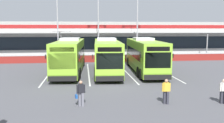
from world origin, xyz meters
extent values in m
plane|color=#4C4C51|center=(0.00, 0.00, 0.00)|extent=(200.00, 200.00, 0.00)
cube|color=silver|center=(0.00, 27.00, 2.75)|extent=(70.00, 10.00, 5.50)
cube|color=#19232D|center=(0.00, 21.98, 2.30)|extent=(66.00, 0.08, 2.20)
cube|color=maroon|center=(0.00, 21.97, 5.15)|extent=(68.00, 0.08, 0.60)
cube|color=beige|center=(0.00, 20.50, 4.20)|extent=(67.00, 3.00, 0.24)
cube|color=gray|center=(0.00, 27.00, 5.75)|extent=(70.00, 10.00, 0.50)
cylinder|color=#999999|center=(-6.20, 19.30, 2.10)|extent=(0.20, 0.20, 4.20)
cylinder|color=#999999|center=(6.20, 19.30, 2.10)|extent=(0.20, 0.20, 4.20)
cylinder|color=#999999|center=(18.60, 19.30, 2.10)|extent=(0.20, 0.20, 4.20)
cube|color=maroon|center=(0.00, 14.50, 0.50)|extent=(60.00, 0.36, 1.00)
cube|color=#B2B2B2|center=(0.00, 14.50, 1.05)|extent=(60.00, 0.40, 0.10)
cube|color=#8CC633|center=(-4.11, 6.34, 1.91)|extent=(3.18, 12.12, 3.19)
cube|color=olive|center=(-4.11, 6.34, 0.59)|extent=(3.20, 12.14, 0.56)
cube|color=black|center=(-4.09, 6.74, 2.15)|extent=(3.09, 9.72, 0.96)
cube|color=black|center=(-4.43, 0.40, 2.05)|extent=(2.31, 0.22, 1.40)
cube|color=black|center=(-4.43, 0.39, 3.05)|extent=(2.05, 0.19, 0.40)
cube|color=silver|center=(-4.06, 7.34, 3.64)|extent=(2.20, 2.90, 0.28)
cube|color=black|center=(-4.44, 0.29, 0.55)|extent=(2.46, 0.29, 0.44)
cube|color=black|center=(-2.96, 0.67, 2.40)|extent=(0.09, 0.12, 0.36)
cube|color=black|center=(-5.86, 0.83, 2.40)|extent=(0.09, 0.12, 0.36)
cylinder|color=black|center=(-2.68, 10.87, 0.52)|extent=(0.37, 1.06, 1.04)
cylinder|color=black|center=(-5.06, 11.00, 0.52)|extent=(0.37, 1.06, 1.04)
cylinder|color=black|center=(-3.09, 3.08, 0.52)|extent=(0.37, 1.06, 1.04)
cylinder|color=black|center=(-5.48, 3.21, 0.52)|extent=(0.37, 1.06, 1.04)
cylinder|color=black|center=(-3.16, 1.68, 0.52)|extent=(0.37, 1.06, 1.04)
cylinder|color=black|center=(-5.55, 1.81, 0.52)|extent=(0.37, 1.06, 1.04)
cube|color=#8CC633|center=(-0.07, 5.91, 1.91)|extent=(3.18, 12.12, 3.19)
cube|color=olive|center=(-0.07, 5.91, 0.59)|extent=(3.20, 12.14, 0.56)
cube|color=black|center=(-0.05, 6.31, 2.15)|extent=(3.09, 9.72, 0.96)
cube|color=black|center=(-0.39, -0.04, 2.05)|extent=(2.31, 0.22, 1.40)
cube|color=black|center=(-0.39, -0.05, 3.05)|extent=(2.05, 0.19, 0.40)
cube|color=silver|center=(-0.02, 6.90, 3.64)|extent=(2.20, 2.90, 0.28)
cube|color=black|center=(-0.40, -0.15, 0.55)|extent=(2.46, 0.29, 0.44)
cube|color=black|center=(1.08, 0.24, 2.40)|extent=(0.09, 0.12, 0.36)
cube|color=black|center=(-1.82, 0.39, 2.40)|extent=(0.09, 0.12, 0.36)
cylinder|color=black|center=(1.36, 10.44, 0.52)|extent=(0.37, 1.06, 1.04)
cylinder|color=black|center=(-1.02, 10.56, 0.52)|extent=(0.37, 1.06, 1.04)
cylinder|color=black|center=(0.95, 2.65, 0.52)|extent=(0.37, 1.06, 1.04)
cylinder|color=black|center=(-1.44, 2.77, 0.52)|extent=(0.37, 1.06, 1.04)
cylinder|color=black|center=(0.87, 1.25, 0.52)|extent=(0.37, 1.06, 1.04)
cylinder|color=black|center=(-1.51, 1.38, 0.52)|extent=(0.37, 1.06, 1.04)
cube|color=#8CC633|center=(4.19, 5.99, 1.91)|extent=(3.18, 12.12, 3.19)
cube|color=olive|center=(4.19, 5.99, 0.59)|extent=(3.20, 12.14, 0.56)
cube|color=black|center=(4.21, 6.39, 2.15)|extent=(3.09, 9.72, 0.96)
cube|color=black|center=(3.87, 0.05, 2.05)|extent=(2.31, 0.22, 1.40)
cube|color=black|center=(3.87, 0.04, 3.05)|extent=(2.05, 0.19, 0.40)
cube|color=silver|center=(4.24, 6.99, 3.64)|extent=(2.20, 2.90, 0.28)
cube|color=black|center=(3.87, -0.06, 0.55)|extent=(2.46, 0.29, 0.44)
cube|color=black|center=(5.35, 0.32, 2.40)|extent=(0.09, 0.12, 0.36)
cube|color=black|center=(2.44, 0.47, 2.40)|extent=(0.09, 0.12, 0.36)
cylinder|color=black|center=(5.63, 10.52, 0.52)|extent=(0.37, 1.06, 1.04)
cylinder|color=black|center=(3.24, 10.65, 0.52)|extent=(0.37, 1.06, 1.04)
cylinder|color=black|center=(5.21, 2.73, 0.52)|extent=(0.37, 1.06, 1.04)
cylinder|color=black|center=(2.83, 2.86, 0.52)|extent=(0.37, 1.06, 1.04)
cylinder|color=black|center=(5.14, 1.33, 0.52)|extent=(0.37, 1.06, 1.04)
cylinder|color=black|center=(2.75, 1.46, 0.52)|extent=(0.37, 1.06, 1.04)
cube|color=silver|center=(-6.30, 6.00, 0.00)|extent=(0.14, 13.00, 0.01)
cube|color=silver|center=(-2.10, 6.00, 0.00)|extent=(0.14, 13.00, 0.01)
cube|color=silver|center=(2.10, 6.00, 0.00)|extent=(0.14, 13.00, 0.01)
cube|color=silver|center=(6.30, 6.00, 0.00)|extent=(0.14, 13.00, 0.01)
cube|color=slate|center=(-2.89, -5.63, 0.42)|extent=(0.18, 0.21, 0.84)
cube|color=slate|center=(-2.71, -5.71, 0.42)|extent=(0.18, 0.21, 0.84)
cube|color=black|center=(-2.80, -5.67, 1.12)|extent=(0.38, 0.29, 0.56)
cube|color=black|center=(-3.01, -5.72, 1.09)|extent=(0.11, 0.12, 0.54)
cube|color=black|center=(-2.58, -5.62, 1.09)|extent=(0.11, 0.12, 0.54)
sphere|color=tan|center=(-2.80, -5.67, 1.51)|extent=(0.22, 0.22, 0.22)
cube|color=#194C9E|center=(-3.08, -5.72, 0.63)|extent=(0.18, 0.30, 0.22)
cylinder|color=#194C9E|center=(-3.08, -5.72, 0.81)|extent=(0.02, 0.02, 0.16)
cube|color=#33333D|center=(2.53, -5.81, 0.42)|extent=(0.14, 0.18, 0.84)
cube|color=#33333D|center=(2.70, -5.93, 0.42)|extent=(0.14, 0.18, 0.84)
cube|color=gold|center=(2.62, -5.87, 1.12)|extent=(0.34, 0.22, 0.56)
cube|color=gold|center=(2.40, -5.87, 1.09)|extent=(0.09, 0.10, 0.54)
cube|color=gold|center=(2.84, -5.86, 1.09)|extent=(0.09, 0.10, 0.54)
sphere|color=tan|center=(2.62, -5.87, 1.51)|extent=(0.22, 0.22, 0.22)
cube|color=#33333D|center=(6.20, -6.19, 0.42)|extent=(0.14, 0.18, 0.84)
cube|color=silver|center=(6.28, -6.24, 1.12)|extent=(0.34, 0.23, 0.56)
cube|color=silver|center=(6.06, -6.25, 1.09)|extent=(0.09, 0.10, 0.54)
sphere|color=#DBB293|center=(6.28, -6.24, 1.51)|extent=(0.22, 0.22, 0.22)
cylinder|color=#9E9EA3|center=(-6.32, 16.14, 5.50)|extent=(0.20, 0.20, 11.00)
cylinder|color=#9E9EA3|center=(-0.31, 16.95, 5.50)|extent=(0.20, 0.20, 11.00)
cylinder|color=#9E9EA3|center=(5.74, 16.92, 5.50)|extent=(0.20, 0.20, 11.00)
camera|label=1|loc=(-2.58, -20.53, 4.81)|focal=39.06mm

